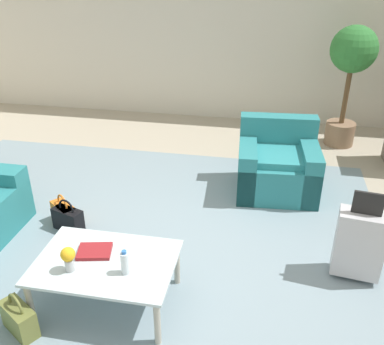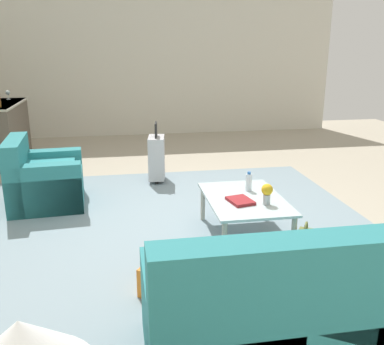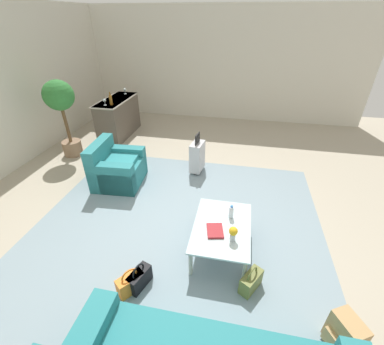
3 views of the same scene
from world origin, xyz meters
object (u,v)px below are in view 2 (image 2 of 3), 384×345
object	(u,v)px
coffee_table	(244,202)
handbag_black	(164,270)
bar_console	(3,132)
wine_glass_left_of_centre	(8,93)
armchair	(41,182)
couch	(344,312)
coffee_table_book	(240,201)
handbag_orange	(156,276)
suitcase_silver	(157,157)
handbag_olive	(304,245)
flower_vase	(267,192)
water_bottle	(249,182)

from	to	relation	value
coffee_table	handbag_black	size ratio (longest dim) A/B	3.04
bar_console	wine_glass_left_of_centre	distance (m)	0.79
handbag_black	armchair	bearing A→B (deg)	31.58
couch	wine_glass_left_of_centre	bearing A→B (deg)	28.58
coffee_table_book	wine_glass_left_of_centre	world-z (taller)	wine_glass_left_of_centre
bar_console	handbag_orange	xyz separation A→B (m)	(-4.35, -2.13, -0.37)
suitcase_silver	handbag_orange	xyz separation A→B (m)	(-2.85, 0.27, -0.23)
handbag_olive	handbag_black	bearing A→B (deg)	99.71
couch	flower_vase	xyz separation A→B (m)	(1.58, -0.05, 0.23)
coffee_table	flower_vase	distance (m)	0.32
coffee_table	coffee_table_book	size ratio (longest dim) A/B	4.15
coffee_table_book	armchair	bearing A→B (deg)	43.59
bar_console	handbag_black	xyz separation A→B (m)	(-4.27, -2.21, -0.37)
coffee_table_book	suitcase_silver	bearing A→B (deg)	4.07
coffee_table_book	handbag_orange	world-z (taller)	coffee_table_book
handbag_olive	handbag_orange	distance (m)	1.42
water_bottle	suitcase_silver	bearing A→B (deg)	23.96
couch	handbag_black	world-z (taller)	couch
coffee_table_book	bar_console	distance (m)	4.71
flower_vase	suitcase_silver	size ratio (longest dim) A/B	0.24
armchair	coffee_table	bearing A→B (deg)	-120.90
couch	coffee_table	bearing A→B (deg)	3.18
coffee_table_book	handbag_olive	xyz separation A→B (m)	(-0.43, -0.49, -0.31)
coffee_table	water_bottle	xyz separation A→B (m)	(0.20, -0.10, 0.14)
couch	bar_console	size ratio (longest dim) A/B	1.56
couch	bar_console	distance (m)	6.19
couch	wine_glass_left_of_centre	distance (m)	6.68
couch	handbag_orange	distance (m)	1.44
bar_console	handbag_olive	distance (m)	5.37
suitcase_silver	wine_glass_left_of_centre	bearing A→B (deg)	49.49
bar_console	wine_glass_left_of_centre	xyz separation A→B (m)	(0.53, -0.03, 0.58)
water_bottle	handbag_olive	distance (m)	0.90
coffee_table	handbag_olive	world-z (taller)	coffee_table
coffee_table	suitcase_silver	xyz separation A→B (m)	(2.00, 0.70, -0.02)
armchair	coffee_table_book	distance (m)	2.52
coffee_table	coffee_table_book	xyz separation A→B (m)	(-0.12, 0.08, 0.06)
coffee_table	handbag_orange	world-z (taller)	coffee_table
flower_vase	suitcase_silver	world-z (taller)	suitcase_silver
suitcase_silver	handbag_orange	size ratio (longest dim) A/B	2.37
water_bottle	bar_console	size ratio (longest dim) A/B	0.13
water_bottle	coffee_table_book	bearing A→B (deg)	150.64
flower_vase	wine_glass_left_of_centre	distance (m)	5.36
wine_glass_left_of_centre	coffee_table	bearing A→B (deg)	-142.65
coffee_table	handbag_orange	distance (m)	1.32
handbag_black	flower_vase	bearing A→B (deg)	-62.13
handbag_black	water_bottle	bearing A→B (deg)	-45.64
armchair	handbag_black	size ratio (longest dim) A/B	2.68
coffee_table	wine_glass_left_of_centre	distance (m)	5.12
water_bottle	handbag_black	size ratio (longest dim) A/B	0.57
water_bottle	suitcase_silver	xyz separation A→B (m)	(1.80, 0.80, -0.16)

